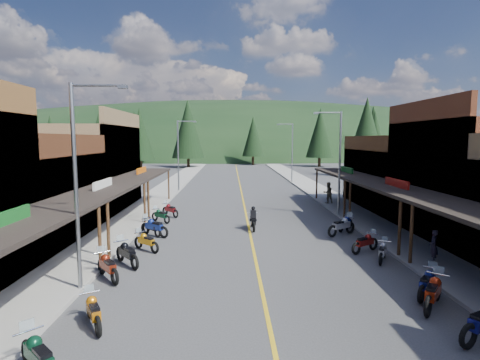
{
  "coord_description": "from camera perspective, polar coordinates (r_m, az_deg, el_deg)",
  "views": [
    {
      "loc": [
        -1.23,
        -20.21,
        5.94
      ],
      "look_at": [
        -0.54,
        6.48,
        3.0
      ],
      "focal_mm": 28.0,
      "sensor_mm": 36.0,
      "label": 1
    }
  ],
  "objects": [
    {
      "name": "ground",
      "position": [
        21.1,
        1.94,
        -10.07
      ],
      "size": [
        220.0,
        220.0,
        0.0
      ],
      "primitive_type": "plane",
      "color": "#38383A",
      "rests_on": "ground"
    },
    {
      "name": "centerline",
      "position": [
        40.67,
        0.27,
        -2.11
      ],
      "size": [
        0.15,
        90.0,
        0.01
      ],
      "primitive_type": "cube",
      "color": "gold",
      "rests_on": "ground"
    },
    {
      "name": "sidewalk_west",
      "position": [
        41.32,
        -11.89,
        -2.02
      ],
      "size": [
        3.4,
        94.0,
        0.15
      ],
      "primitive_type": "cube",
      "color": "gray",
      "rests_on": "ground"
    },
    {
      "name": "sidewalk_east",
      "position": [
        41.83,
        12.27,
        -1.92
      ],
      "size": [
        3.4,
        94.0,
        0.15
      ],
      "primitive_type": "cube",
      "color": "gray",
      "rests_on": "ground"
    },
    {
      "name": "shop_west_2",
      "position": [
        25.47,
        -30.95,
        -2.3
      ],
      "size": [
        10.9,
        9.0,
        6.2
      ],
      "color": "#3F2111",
      "rests_on": "ground"
    },
    {
      "name": "shop_west_3",
      "position": [
        34.01,
        -23.15,
        1.69
      ],
      "size": [
        10.9,
        10.2,
        8.2
      ],
      "color": "brown",
      "rests_on": "ground"
    },
    {
      "name": "shop_east_2",
      "position": [
        26.67,
        32.78,
        0.07
      ],
      "size": [
        10.9,
        9.0,
        8.2
      ],
      "color": "#562B19",
      "rests_on": "ground"
    },
    {
      "name": "shop_east_3",
      "position": [
        35.06,
        23.83,
        0.17
      ],
      "size": [
        10.9,
        10.2,
        6.2
      ],
      "color": "#4C2D16",
      "rests_on": "ground"
    },
    {
      "name": "streetlight_0",
      "position": [
        15.39,
        -23.3,
        0.26
      ],
      "size": [
        2.16,
        0.18,
        8.0
      ],
      "color": "gray",
      "rests_on": "ground"
    },
    {
      "name": "streetlight_1",
      "position": [
        42.63,
        -9.22,
        4.21
      ],
      "size": [
        2.16,
        0.18,
        8.0
      ],
      "color": "gray",
      "rests_on": "ground"
    },
    {
      "name": "streetlight_2",
      "position": [
        29.41,
        14.69,
        3.19
      ],
      "size": [
        2.16,
        0.18,
        8.0
      ],
      "color": "gray",
      "rests_on": "ground"
    },
    {
      "name": "streetlight_3",
      "position": [
        50.9,
        7.8,
        4.56
      ],
      "size": [
        2.16,
        0.18,
        8.0
      ],
      "color": "gray",
      "rests_on": "ground"
    },
    {
      "name": "ridge_hill",
      "position": [
        155.33,
        -1.02,
        4.08
      ],
      "size": [
        310.0,
        140.0,
        60.0
      ],
      "primitive_type": "ellipsoid",
      "color": "black",
      "rests_on": "ground"
    },
    {
      "name": "pine_0",
      "position": [
        90.9,
        -26.88,
        5.95
      ],
      "size": [
        5.04,
        5.04,
        11.0
      ],
      "color": "black",
      "rests_on": "ground"
    },
    {
      "name": "pine_1",
      "position": [
        93.05,
        -15.76,
        6.84
      ],
      "size": [
        5.88,
        5.88,
        12.5
      ],
      "color": "black",
      "rests_on": "ground"
    },
    {
      "name": "pine_2",
      "position": [
        78.73,
        -7.95,
        7.71
      ],
      "size": [
        6.72,
        6.72,
        14.0
      ],
      "color": "black",
      "rests_on": "ground"
    },
    {
      "name": "pine_3",
      "position": [
        86.37,
        2.01,
        6.63
      ],
      "size": [
        5.04,
        5.04,
        11.0
      ],
      "color": "black",
      "rests_on": "ground"
    },
    {
      "name": "pine_4",
      "position": [
        82.5,
        12.09,
        7.04
      ],
      "size": [
        5.88,
        5.88,
        12.5
      ],
      "color": "black",
      "rests_on": "ground"
    },
    {
      "name": "pine_5",
      "position": [
        98.73,
        19.58,
        7.11
      ],
      "size": [
        6.72,
        6.72,
        14.0
      ],
      "color": "black",
      "rests_on": "ground"
    },
    {
      "name": "pine_6",
      "position": [
        96.55,
        27.97,
        5.87
      ],
      "size": [
        5.04,
        5.04,
        11.0
      ],
      "color": "black",
      "rests_on": "ground"
    },
    {
      "name": "pine_7",
      "position": [
        101.02,
        -19.35,
        6.66
      ],
      "size": [
        5.88,
        5.88,
        12.5
      ],
      "color": "black",
      "rests_on": "ground"
    },
    {
      "name": "pine_8",
      "position": [
        63.7,
        -20.62,
        5.91
      ],
      "size": [
        4.48,
        4.48,
        10.0
      ],
      "color": "black",
      "rests_on": "ground"
    },
    {
      "name": "pine_9",
      "position": [
        69.92,
        19.79,
        6.27
      ],
      "size": [
        4.93,
        4.93,
        10.8
      ],
      "color": "black",
      "rests_on": "ground"
    },
    {
      "name": "pine_10",
      "position": [
        72.19,
        -15.02,
        6.74
      ],
      "size": [
        5.38,
        5.38,
        11.6
      ],
      "color": "black",
      "rests_on": "ground"
    },
    {
      "name": "pine_11",
      "position": [
        61.98,
        18.7,
        7.1
      ],
      "size": [
        5.82,
        5.82,
        12.4
      ],
      "color": "black",
      "rests_on": "ground"
    },
    {
      "name": "bike_west_3",
      "position": [
        11.29,
        -28.35,
        -22.5
      ],
      "size": [
        2.11,
        2.09,
        1.27
      ],
      "primitive_type": null,
      "rotation": [
        0.0,
        0.0,
        0.8
      ],
      "color": "#0A3621",
      "rests_on": "ground"
    },
    {
      "name": "bike_west_4",
      "position": [
        13.32,
        -21.45,
        -17.95
      ],
      "size": [
        1.57,
        2.05,
        1.14
      ],
      "primitive_type": null,
      "rotation": [
        0.0,
        0.0,
        0.53
      ],
      "color": "#CA6F0E",
      "rests_on": "ground"
    },
    {
      "name": "bike_west_5",
      "position": [
        17.1,
        -19.53,
        -12.15
      ],
      "size": [
        1.94,
        2.23,
        1.27
      ],
      "primitive_type": null,
      "rotation": [
        0.0,
        0.0,
        0.65
      ],
      "color": "maroon",
      "rests_on": "ground"
    },
    {
      "name": "bike_west_6",
      "position": [
        18.62,
        -16.85,
        -10.5
      ],
      "size": [
        2.01,
        2.23,
        1.29
      ],
      "primitive_type": null,
      "rotation": [
        0.0,
        0.0,
        0.68
      ],
      "color": "black",
      "rests_on": "ground"
    },
    {
      "name": "bike_west_7",
      "position": [
        20.69,
        -14.11,
        -8.96
      ],
      "size": [
        1.93,
        1.81,
        1.14
      ],
      "primitive_type": null,
      "rotation": [
        0.0,
        0.0,
        0.85
      ],
      "color": "#B0720C",
      "rests_on": "ground"
    },
    {
      "name": "bike_west_8",
      "position": [
        23.58,
        -12.95,
        -6.85
      ],
      "size": [
        2.28,
        1.93,
        1.29
      ],
      "primitive_type": null,
      "rotation": [
        0.0,
        0.0,
        0.95
      ],
      "color": "navy",
      "rests_on": "ground"
    },
    {
      "name": "bike_west_9",
      "position": [
        23.85,
        -13.36,
        -7.0
      ],
      "size": [
        1.74,
        1.76,
        1.06
      ],
      "primitive_type": null,
      "rotation": [
        0.0,
        0.0,
        0.77
      ],
      "color": "black",
      "rests_on": "ground"
    },
    {
      "name": "bike_west_10",
      "position": [
        27.35,
        -12.0,
        -5.21
      ],
      "size": [
        1.88,
        1.8,
        1.12
      ],
      "primitive_type": null,
      "rotation": [
        0.0,
        0.0,
        0.83
      ],
      "color": "#0B3920",
      "rests_on": "ground"
    },
    {
      "name": "bike_west_11",
      "position": [
        29.25,
        -10.59,
        -4.39
      ],
      "size": [
        1.85,
        1.95,
        1.15
      ],
      "primitive_type": null,
      "rotation": [
        0.0,
        0.0,
        0.73
      ],
      "color": "maroon",
      "rests_on": "ground"
    },
    {
      "name": "bike_east_4",
      "position": [
        15.22,
        27.38,
        -14.77
      ],
      "size": [
        2.03,
        2.24,
        1.3
      ],
      "primitive_type": null,
      "rotation": [
        0.0,
        0.0,
        -0.69
      ],
      "color": "#B0260C",
      "rests_on": "ground"
    },
    {
      "name": "bike_east_5",
      "position": [
        16.19,
        26.64,
        -13.7
      ],
      "size": [
        1.9,
        1.99,
        1.18
      ],
      "primitive_type": null,
      "rotation": [
        0.0,
        0.0,
        -0.74
      ],
      "color": "navy",
      "rests_on": "ground"
    },
    {
      "name": "bike_east_6",
      "position": [
        19.73,
        20.92,
        -10.03
      ],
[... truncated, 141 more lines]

